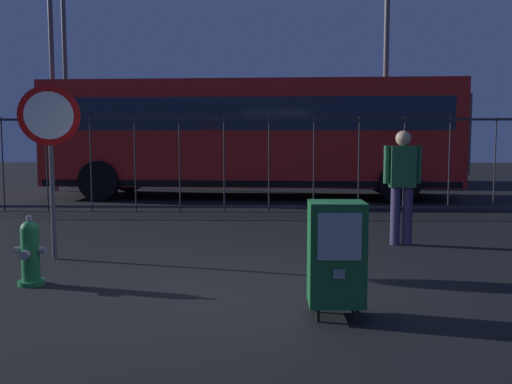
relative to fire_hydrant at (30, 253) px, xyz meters
name	(u,v)px	position (x,y,z in m)	size (l,w,h in m)	color
ground_plane	(225,289)	(2.08, -0.12, -0.35)	(60.00, 60.00, 0.00)	black
fire_hydrant	(30,253)	(0.00, 0.00, 0.00)	(0.33, 0.32, 0.75)	#1E7238
newspaper_box_primary	(336,253)	(3.12, -1.02, 0.22)	(0.48, 0.42, 1.02)	black
stop_sign	(50,135)	(-0.24, 1.28, 1.25)	(0.71, 0.31, 2.23)	#4C4F54
pedestrian	(402,181)	(4.49, 2.37, 0.60)	(0.55, 0.22, 1.67)	#382D51
fence_barrier	(247,164)	(2.08, 6.04, 0.67)	(18.03, 0.04, 2.00)	#2D2D33
bus_near	(251,132)	(2.08, 9.04, 1.36)	(10.62, 3.21, 3.00)	red
bus_far	(307,134)	(3.92, 14.02, 1.36)	(10.59, 3.12, 3.00)	#4C5156
street_light_near_left	(51,35)	(-3.73, 10.61, 4.18)	(0.32, 0.32, 7.91)	#4C4F54
street_light_near_right	(387,30)	(5.58, 8.95, 3.97)	(0.32, 0.32, 7.51)	#4C4F54
street_light_far_left	(65,65)	(-3.83, 11.95, 3.49)	(0.32, 0.32, 6.57)	#4C4F54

